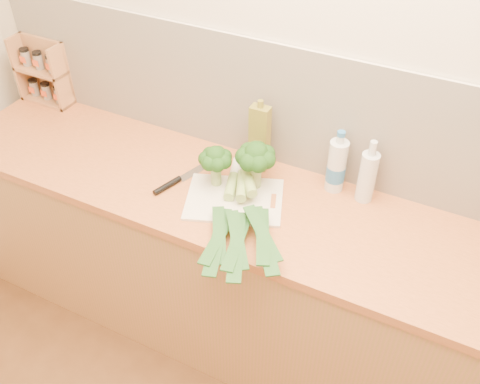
# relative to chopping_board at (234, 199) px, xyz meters

# --- Properties ---
(room_shell) EXTENTS (3.50, 3.50, 3.50)m
(room_shell) POSITION_rel_chopping_board_xyz_m (0.26, 0.32, 0.26)
(room_shell) COLOR beige
(room_shell) RESTS_ON ground
(counter) EXTENTS (3.20, 0.62, 0.90)m
(counter) POSITION_rel_chopping_board_xyz_m (0.26, 0.03, -0.46)
(counter) COLOR #AC7148
(counter) RESTS_ON ground
(chopping_board) EXTENTS (0.45, 0.39, 0.01)m
(chopping_board) POSITION_rel_chopping_board_xyz_m (0.00, 0.00, 0.00)
(chopping_board) COLOR white
(chopping_board) RESTS_ON counter
(broccoli_left) EXTENTS (0.14, 0.14, 0.18)m
(broccoli_left) POSITION_rel_chopping_board_xyz_m (-0.11, 0.05, 0.13)
(broccoli_left) COLOR #8AA15E
(broccoli_left) RESTS_ON chopping_board
(broccoli_right) EXTENTS (0.16, 0.16, 0.21)m
(broccoli_right) POSITION_rel_chopping_board_xyz_m (0.04, 0.11, 0.15)
(broccoli_right) COLOR #8AA15E
(broccoli_right) RESTS_ON chopping_board
(leek_front) EXTENTS (0.25, 0.64, 0.04)m
(leek_front) POSITION_rel_chopping_board_xyz_m (-0.01, -0.04, 0.03)
(leek_front) COLOR white
(leek_front) RESTS_ON chopping_board
(leek_mid) EXTENTS (0.32, 0.67, 0.04)m
(leek_mid) POSITION_rel_chopping_board_xyz_m (0.04, -0.02, 0.05)
(leek_mid) COLOR white
(leek_mid) RESTS_ON chopping_board
(leek_back) EXTENTS (0.43, 0.59, 0.04)m
(leek_back) POSITION_rel_chopping_board_xyz_m (0.08, -0.00, 0.06)
(leek_back) COLOR white
(leek_back) RESTS_ON chopping_board
(chefs_knife) EXTENTS (0.14, 0.33, 0.02)m
(chefs_knife) POSITION_rel_chopping_board_xyz_m (-0.27, -0.01, 0.00)
(chefs_knife) COLOR silver
(chefs_knife) RESTS_ON counter
(spice_rack) EXTENTS (0.27, 0.11, 0.33)m
(spice_rack) POSITION_rel_chopping_board_xyz_m (-1.19, 0.28, 0.14)
(spice_rack) COLOR tan
(spice_rack) RESTS_ON counter
(oil_tin) EXTENTS (0.08, 0.05, 0.33)m
(oil_tin) POSITION_rel_chopping_board_xyz_m (-0.01, 0.24, 0.15)
(oil_tin) COLOR olive
(oil_tin) RESTS_ON counter
(glass_bottle) EXTENTS (0.07, 0.07, 0.28)m
(glass_bottle) POSITION_rel_chopping_board_xyz_m (0.46, 0.24, 0.11)
(glass_bottle) COLOR silver
(glass_bottle) RESTS_ON counter
(amber_bottle) EXTENTS (0.06, 0.06, 0.23)m
(amber_bottle) POSITION_rel_chopping_board_xyz_m (0.46, 0.25, 0.09)
(amber_bottle) COLOR #602B12
(amber_bottle) RESTS_ON counter
(water_bottle) EXTENTS (0.08, 0.08, 0.26)m
(water_bottle) POSITION_rel_chopping_board_xyz_m (0.33, 0.25, 0.10)
(water_bottle) COLOR silver
(water_bottle) RESTS_ON counter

